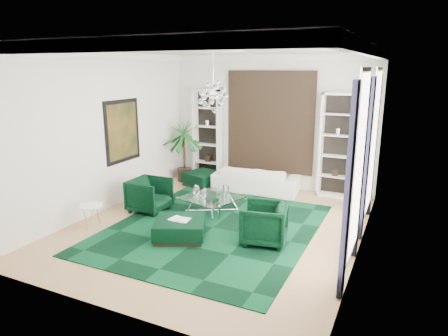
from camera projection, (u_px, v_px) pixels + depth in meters
The scene contains 30 objects.
floor at pixel (217, 227), 8.88m from camera, with size 6.00×7.00×0.02m, color tan.
ceiling at pixel (216, 48), 7.95m from camera, with size 6.00×7.00×0.02m, color white.
wall_back at pixel (271, 122), 11.49m from camera, with size 6.00×0.02×3.80m, color silver.
wall_front at pixel (100, 185), 5.34m from camera, with size 6.00×0.02×3.80m, color silver.
wall_left at pixel (105, 132), 9.66m from camera, with size 0.02×7.00×3.80m, color silver.
wall_right at pixel (366, 155), 7.17m from camera, with size 0.02×7.00×3.80m, color silver.
crown_molding at pixel (216, 54), 7.97m from camera, with size 6.00×7.00×0.18m, color white, non-canonical shape.
ceiling_medallion at pixel (223, 50), 8.22m from camera, with size 0.90×0.90×0.05m, color white.
tapestry at pixel (270, 122), 11.45m from camera, with size 2.50×0.06×2.80m, color black.
shelving_left at pixel (208, 136), 12.25m from camera, with size 0.90×0.38×2.80m, color white, non-canonical shape.
shelving_right at pixel (337, 146), 10.63m from camera, with size 0.90×0.38×2.80m, color white, non-canonical shape.
painting at pixel (123, 131), 10.18m from camera, with size 0.04×1.30×1.60m, color black.
window_near at pixel (359, 166), 6.39m from camera, with size 0.03×1.10×2.90m, color white.
curtain_near_a at pixel (348, 194), 5.78m from camera, with size 0.07×0.30×3.25m, color black.
curtain_near_b at pixel (361, 170), 7.15m from camera, with size 0.07×0.30×3.25m, color black.
window_far at pixel (373, 141), 8.49m from camera, with size 0.03×1.10×2.90m, color white.
curtain_far_a at pixel (367, 160), 7.88m from camera, with size 0.07×0.30×3.25m, color black.
curtain_far_b at pixel (374, 146), 9.25m from camera, with size 0.07×0.30×3.25m, color black.
rug at pixel (213, 228), 8.76m from camera, with size 4.20×5.00×0.02m, color black.
sofa at pixel (256, 179), 11.32m from camera, with size 2.39×0.94×0.70m, color white.
armchair_left at pixel (149, 195), 9.73m from camera, with size 0.87×0.89×0.81m, color black.
armchair_right at pixel (264, 223), 7.97m from camera, with size 0.87×0.89×0.81m, color black.
coffee_table at pixel (212, 205), 9.62m from camera, with size 1.20×1.20×0.41m, color white, non-canonical shape.
ottoman_side at pixel (202, 179), 11.91m from camera, with size 0.90×0.90×0.40m, color black.
ottoman_front at pixel (180, 229), 8.22m from camera, with size 1.00×1.00×0.40m, color black.
book at pixel (180, 219), 8.17m from camera, with size 0.42×0.28×0.03m, color white.
side_table at pixel (92, 217), 8.76m from camera, with size 0.52×0.52×0.50m, color white.
palm at pixel (184, 143), 12.15m from camera, with size 1.50×1.50×2.40m, color #19591E, non-canonical shape.
chandelier at pixel (213, 95), 8.56m from camera, with size 0.80×0.80×0.72m, color white, non-canonical shape.
table_plant at pixel (218, 197), 9.19m from camera, with size 0.13×0.11×0.24m, color #19591E.
Camera 1 is at (3.68, -7.43, 3.43)m, focal length 32.00 mm.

